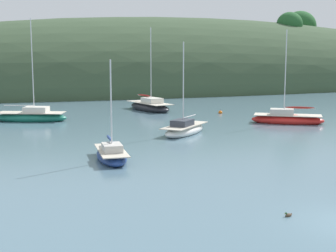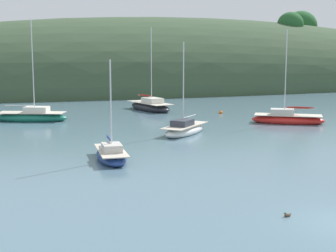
% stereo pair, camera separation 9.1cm
% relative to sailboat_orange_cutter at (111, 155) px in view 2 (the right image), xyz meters
% --- Properties ---
extents(far_shoreline_hill, '(150.00, 36.00, 29.64)m').
position_rel_sailboat_orange_cutter_xyz_m(far_shoreline_hill, '(30.99, 57.19, -0.28)').
color(far_shoreline_hill, '#384C33').
rests_on(far_shoreline_hill, ground).
extents(sailboat_orange_cutter, '(2.42, 5.45, 6.57)m').
position_rel_sailboat_orange_cutter_xyz_m(sailboat_orange_cutter, '(0.00, 0.00, 0.00)').
color(sailboat_orange_cutter, navy).
rests_on(sailboat_orange_cutter, ground).
extents(sailboat_red_portside, '(6.04, 5.73, 7.93)m').
position_rel_sailboat_orange_cutter_xyz_m(sailboat_red_portside, '(8.47, 7.74, 0.04)').
color(sailboat_red_portside, white).
rests_on(sailboat_red_portside, ground).
extents(sailboat_cream_ketch, '(4.08, 8.22, 10.11)m').
position_rel_sailboat_orange_cutter_xyz_m(sailboat_cream_ketch, '(11.60, 25.41, 0.12)').
color(sailboat_cream_ketch, '#232328').
rests_on(sailboat_cream_ketch, ground).
extents(sailboat_black_sloop, '(7.69, 5.27, 10.48)m').
position_rel_sailboat_orange_cutter_xyz_m(sailboat_black_sloop, '(-2.72, 20.88, 0.09)').
color(sailboat_black_sloop, '#196B56').
rests_on(sailboat_black_sloop, ground).
extents(sailboat_grey_yawl, '(7.07, 5.95, 9.31)m').
position_rel_sailboat_orange_cutter_xyz_m(sailboat_grey_yawl, '(20.40, 9.95, 0.08)').
color(sailboat_grey_yawl, red).
rests_on(sailboat_grey_yawl, ground).
extents(mooring_buoy_outer, '(0.44, 0.44, 0.54)m').
position_rel_sailboat_orange_cutter_xyz_m(mooring_buoy_outer, '(18.02, 19.37, -0.22)').
color(mooring_buoy_outer, orange).
rests_on(mooring_buoy_outer, ground).
extents(duck_straggler, '(0.42, 0.25, 0.24)m').
position_rel_sailboat_orange_cutter_xyz_m(duck_straggler, '(3.98, -13.37, -0.29)').
color(duck_straggler, '#473828').
rests_on(duck_straggler, ground).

